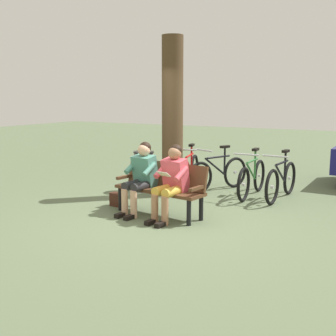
{
  "coord_description": "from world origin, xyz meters",
  "views": [
    {
      "loc": [
        -3.29,
        5.74,
        1.95
      ],
      "look_at": [
        0.25,
        -0.42,
        0.75
      ],
      "focal_mm": 45.56,
      "sensor_mm": 36.0,
      "label": 1
    }
  ],
  "objects_px": {
    "bench": "(162,184)",
    "litter_bin": "(144,171)",
    "person_companion": "(141,174)",
    "bicycle_purple": "(218,174)",
    "bicycle_orange": "(281,181)",
    "bicycle_black": "(252,178)",
    "handbag": "(118,200)",
    "bicycle_red": "(190,172)",
    "person_reading": "(171,179)",
    "tree_trunk": "(172,117)"
  },
  "relations": [
    {
      "from": "tree_trunk",
      "to": "bicycle_purple",
      "type": "height_order",
      "value": "tree_trunk"
    },
    {
      "from": "bench",
      "to": "person_reading",
      "type": "distance_m",
      "value": 0.4
    },
    {
      "from": "tree_trunk",
      "to": "bicycle_purple",
      "type": "xyz_separation_m",
      "value": [
        -0.66,
        -0.78,
        -1.19
      ]
    },
    {
      "from": "handbag",
      "to": "bicycle_orange",
      "type": "relative_size",
      "value": 0.18
    },
    {
      "from": "bicycle_purple",
      "to": "bicycle_red",
      "type": "xyz_separation_m",
      "value": [
        0.62,
        0.09,
        0.0
      ]
    },
    {
      "from": "person_reading",
      "to": "bicycle_purple",
      "type": "distance_m",
      "value": 2.38
    },
    {
      "from": "bench",
      "to": "bicycle_black",
      "type": "relative_size",
      "value": 0.98
    },
    {
      "from": "person_companion",
      "to": "bicycle_red",
      "type": "relative_size",
      "value": 0.73
    },
    {
      "from": "person_companion",
      "to": "bicycle_black",
      "type": "distance_m",
      "value": 2.45
    },
    {
      "from": "bicycle_black",
      "to": "bicycle_purple",
      "type": "xyz_separation_m",
      "value": [
        0.78,
        -0.15,
        0.0
      ]
    },
    {
      "from": "person_reading",
      "to": "bench",
      "type": "bearing_deg",
      "value": -26.99
    },
    {
      "from": "person_reading",
      "to": "bicycle_black",
      "type": "xyz_separation_m",
      "value": [
        -0.57,
        -2.2,
        -0.31
      ]
    },
    {
      "from": "person_companion",
      "to": "bicycle_orange",
      "type": "relative_size",
      "value": 0.71
    },
    {
      "from": "person_reading",
      "to": "bicycle_red",
      "type": "distance_m",
      "value": 2.43
    },
    {
      "from": "handbag",
      "to": "bicycle_red",
      "type": "height_order",
      "value": "bicycle_red"
    },
    {
      "from": "tree_trunk",
      "to": "litter_bin",
      "type": "bearing_deg",
      "value": 2.84
    },
    {
      "from": "person_companion",
      "to": "litter_bin",
      "type": "distance_m",
      "value": 1.72
    },
    {
      "from": "bicycle_black",
      "to": "bicycle_orange",
      "type": "bearing_deg",
      "value": 92.19
    },
    {
      "from": "bicycle_red",
      "to": "bicycle_black",
      "type": "bearing_deg",
      "value": 73.07
    },
    {
      "from": "bench",
      "to": "person_companion",
      "type": "bearing_deg",
      "value": 27.31
    },
    {
      "from": "person_companion",
      "to": "bicycle_orange",
      "type": "bearing_deg",
      "value": -121.77
    },
    {
      "from": "person_reading",
      "to": "bicycle_black",
      "type": "relative_size",
      "value": 0.71
    },
    {
      "from": "bicycle_orange",
      "to": "bicycle_purple",
      "type": "relative_size",
      "value": 1.07
    },
    {
      "from": "bench",
      "to": "bicycle_purple",
      "type": "bearing_deg",
      "value": -84.62
    },
    {
      "from": "bench",
      "to": "bicycle_orange",
      "type": "xyz_separation_m",
      "value": [
        -1.44,
        -2.03,
        -0.15
      ]
    },
    {
      "from": "handbag",
      "to": "bicycle_purple",
      "type": "relative_size",
      "value": 0.19
    },
    {
      "from": "litter_bin",
      "to": "bicycle_red",
      "type": "height_order",
      "value": "bicycle_red"
    },
    {
      "from": "bench",
      "to": "litter_bin",
      "type": "bearing_deg",
      "value": -39.53
    },
    {
      "from": "bench",
      "to": "bicycle_orange",
      "type": "relative_size",
      "value": 0.98
    },
    {
      "from": "person_companion",
      "to": "bicycle_orange",
      "type": "distance_m",
      "value": 2.81
    },
    {
      "from": "tree_trunk",
      "to": "litter_bin",
      "type": "xyz_separation_m",
      "value": [
        0.66,
        0.03,
        -1.13
      ]
    },
    {
      "from": "person_reading",
      "to": "bicycle_black",
      "type": "height_order",
      "value": "person_reading"
    },
    {
      "from": "bench",
      "to": "person_reading",
      "type": "xyz_separation_m",
      "value": [
        -0.3,
        0.21,
        0.16
      ]
    },
    {
      "from": "person_companion",
      "to": "bicycle_orange",
      "type": "height_order",
      "value": "person_companion"
    },
    {
      "from": "tree_trunk",
      "to": "litter_bin",
      "type": "height_order",
      "value": "tree_trunk"
    },
    {
      "from": "person_reading",
      "to": "bicycle_black",
      "type": "bearing_deg",
      "value": -96.81
    },
    {
      "from": "bicycle_orange",
      "to": "bicycle_black",
      "type": "relative_size",
      "value": 1.0
    },
    {
      "from": "bicycle_black",
      "to": "bicycle_purple",
      "type": "bearing_deg",
      "value": -102.44
    },
    {
      "from": "bicycle_black",
      "to": "bicycle_red",
      "type": "bearing_deg",
      "value": -94.21
    },
    {
      "from": "handbag",
      "to": "bicycle_red",
      "type": "bearing_deg",
      "value": -101.58
    },
    {
      "from": "person_reading",
      "to": "handbag",
      "type": "height_order",
      "value": "person_reading"
    },
    {
      "from": "bench",
      "to": "bicycle_purple",
      "type": "height_order",
      "value": "bicycle_purple"
    },
    {
      "from": "handbag",
      "to": "bench",
      "type": "bearing_deg",
      "value": 177.12
    },
    {
      "from": "person_companion",
      "to": "bicycle_purple",
      "type": "bearing_deg",
      "value": -92.89
    },
    {
      "from": "person_companion",
      "to": "bicycle_purple",
      "type": "relative_size",
      "value": 0.76
    },
    {
      "from": "tree_trunk",
      "to": "bicycle_black",
      "type": "distance_m",
      "value": 1.97
    },
    {
      "from": "tree_trunk",
      "to": "bicycle_purple",
      "type": "bearing_deg",
      "value": -130.06
    },
    {
      "from": "person_companion",
      "to": "tree_trunk",
      "type": "bearing_deg",
      "value": -73.41
    },
    {
      "from": "person_reading",
      "to": "litter_bin",
      "type": "height_order",
      "value": "person_reading"
    },
    {
      "from": "bicycle_purple",
      "to": "person_reading",
      "type": "bearing_deg",
      "value": 27.51
    }
  ]
}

